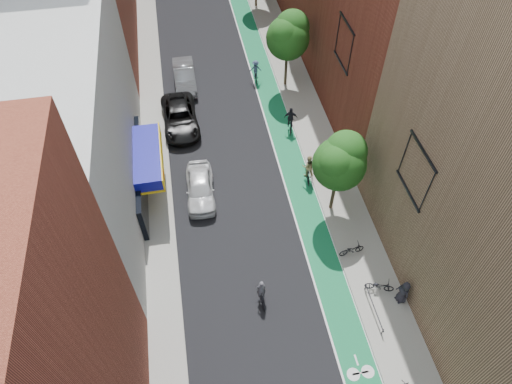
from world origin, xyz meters
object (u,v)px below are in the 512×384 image
parked_car_white (200,188)px  parked_car_black (180,117)px  cyclist_lane_near (308,170)px  cyclist_lead (261,294)px  parked_car_silver (185,76)px  pedestrian (403,292)px  cyclist_lane_far (256,72)px  cyclist_lane_mid (291,122)px

parked_car_white → parked_car_black: parked_car_black is taller
parked_car_white → cyclist_lane_near: (7.70, 0.15, 0.13)m
cyclist_lead → cyclist_lane_near: size_ratio=0.87×
cyclist_lane_near → parked_car_silver: bearing=-52.1°
pedestrian → parked_car_silver: bearing=-165.8°
parked_car_black → cyclist_lead: bearing=-80.0°
cyclist_lane_near → cyclist_lane_far: size_ratio=1.13×
parked_car_silver → pedestrian: pedestrian is taller
parked_car_black → cyclist_lane_mid: 8.77m
parked_car_silver → pedestrian: bearing=-65.4°
cyclist_lane_near → cyclist_lane_mid: 5.31m
cyclist_lane_mid → pedestrian: (2.90, -15.66, 0.19)m
parked_car_white → pedestrian: size_ratio=2.61×
parked_car_black → cyclist_lead: (3.43, -16.24, -0.19)m
cyclist_lane_mid → cyclist_lane_near: bearing=104.5°
parked_car_black → pedestrian: 21.15m
pedestrian → cyclist_lane_far: bearing=-179.3°
cyclist_lane_near → cyclist_lane_far: cyclist_lane_near is taller
parked_car_white → cyclist_lane_far: cyclist_lane_far is taller
cyclist_lane_near → pedestrian: cyclist_lane_near is taller
parked_car_silver → cyclist_lane_mid: bearing=-44.2°
cyclist_lane_mid → cyclist_lane_far: cyclist_lane_mid is taller
parked_car_white → cyclist_lane_mid: 9.44m
pedestrian → parked_car_black: bearing=-157.7°
parked_car_silver → pedestrian: (10.60, -23.16, 0.22)m
parked_car_white → cyclist_lead: (2.63, -8.64, -0.18)m
cyclist_lane_far → parked_car_white: bearing=68.0°
cyclist_lead → cyclist_lane_far: bearing=-100.4°
cyclist_lead → pedestrian: bearing=168.1°
pedestrian → cyclist_lane_mid: bearing=-179.9°
cyclist_lane_near → cyclist_lead: bearing=66.9°
cyclist_lane_near → parked_car_black: bearing=-34.3°
parked_car_black → cyclist_lane_mid: bearing=-16.1°
cyclist_lane_far → parked_car_black: bearing=39.1°
parked_car_silver → cyclist_lane_near: cyclist_lane_near is taller
cyclist_lead → cyclist_lane_far: size_ratio=0.98×
cyclist_lead → cyclist_lane_far: (3.57, 21.07, 0.25)m
cyclist_lane_far → cyclist_lane_mid: bearing=106.6°
parked_car_black → cyclist_lane_near: size_ratio=2.67×
cyclist_lead → pedestrian: pedestrian is taller
parked_car_white → cyclist_lane_mid: size_ratio=2.22×
cyclist_lane_near → cyclist_lane_mid: bearing=-83.1°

